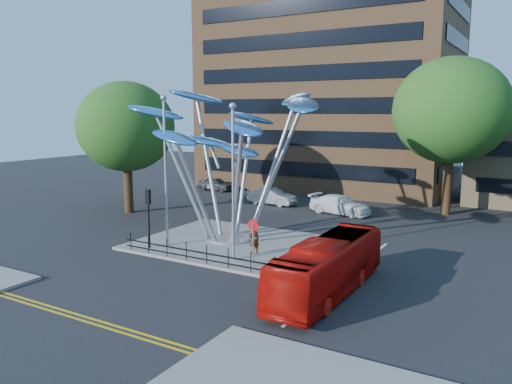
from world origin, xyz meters
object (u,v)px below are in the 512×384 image
Objects in this scene: pedestrian at (254,240)px; parked_car_mid at (272,196)px; street_lamp_right at (233,168)px; street_lamp_left at (165,158)px; leaf_sculpture at (230,130)px; traffic_light_island at (148,206)px; tree_right at (452,111)px; parked_car_left at (216,184)px; red_bus at (328,266)px; parked_car_right at (340,205)px; no_entry_sign_island at (253,235)px; tree_left at (126,127)px.

pedestrian is 15.75m from parked_car_mid.
street_lamp_right is at bearing 31.14° from pedestrian.
street_lamp_left reaches higher than pedestrian.
leaf_sculpture is at bearing -159.25° from parked_car_mid.
tree_right is at bearing 56.31° from traffic_light_island.
parked_car_left is at bearing 127.15° from street_lamp_right.
red_bus is at bearing -6.18° from traffic_light_island.
street_lamp_left is 2.96m from traffic_light_island.
traffic_light_island reaches higher than parked_car_right.
parked_car_right reaches higher than parked_car_mid.
parked_car_right is at bearing 69.52° from traffic_light_island.
tree_right is at bearing -52.73° from parked_car_right.
street_lamp_left reaches higher than parked_car_right.
parked_car_left is 15.91m from parked_car_right.
traffic_light_island is 22.35m from parked_car_left.
parked_car_right is at bearing 88.90° from street_lamp_right.
traffic_light_island is at bearing -179.87° from no_entry_sign_island.
tree_right is 3.54× the size of traffic_light_island.
tree_left is at bearing 154.23° from street_lamp_right.
no_entry_sign_island reaches higher than parked_car_left.
traffic_light_island is 1.40× the size of no_entry_sign_island.
tree_left is 1.16× the size of red_bus.
no_entry_sign_island is at bearing 0.13° from traffic_light_island.
pedestrian is at bearing 74.32° from street_lamp_right.
tree_left is at bearing 145.62° from street_lamp_left.
red_bus is 5.66× the size of pedestrian.
red_bus is 2.26× the size of parked_car_left.
parked_car_mid is (-3.68, 12.06, -6.16)m from leaf_sculpture.
parked_car_left is at bearing 117.33° from street_lamp_left.
parked_car_mid is at bearing 125.40° from red_bus.
tree_right is 15.92m from parked_car_mid.
traffic_light_island is 0.79× the size of parked_car_mid.
tree_left reaches higher than parked_car_mid.
street_lamp_right is at bearing -154.57° from parked_car_mid.
street_lamp_right reaches higher than parked_car_left.
leaf_sculpture is 13.19m from parked_car_right.
parked_car_left is at bearing 81.14° from parked_car_right.
street_lamp_right is 15.63m from parked_car_right.
pedestrian is at bearing -112.01° from tree_right.
traffic_light_island is (-13.00, -19.50, -5.42)m from tree_right.
tree_right is 2.80× the size of parked_car_mid.
red_bus is at bearing -141.01° from parked_car_mid.
tree_right is 11.02m from parked_car_right.
tree_left is 14.09m from parked_car_left.
leaf_sculpture is 6.65m from traffic_light_island.
parked_car_right is at bearing -132.66° from pedestrian.
street_lamp_right is 3.64m from no_entry_sign_island.
tree_right is 20.64m from street_lamp_right.
parked_car_left is (-22.41, 0.68, -7.37)m from tree_right.
traffic_light_island is at bearing -125.04° from leaf_sculpture.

